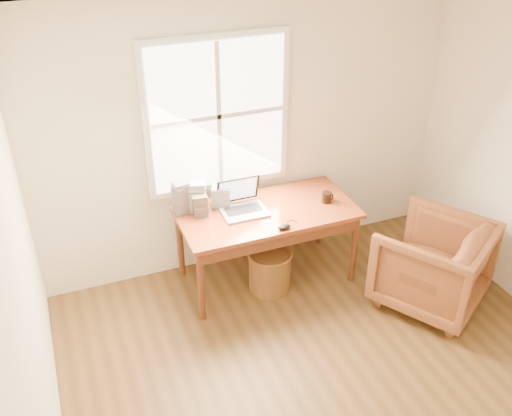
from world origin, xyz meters
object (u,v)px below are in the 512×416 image
(desk, at_px, (267,212))
(cd_stack_a, at_px, (197,196))
(armchair, at_px, (432,264))
(wicker_stool, at_px, (270,271))
(coffee_mug, at_px, (327,197))
(laptop, at_px, (244,198))

(desk, relative_size, cd_stack_a, 5.66)
(armchair, distance_m, wicker_stool, 1.45)
(wicker_stool, bearing_deg, desk, 78.75)
(coffee_mug, relative_size, cd_stack_a, 0.35)
(desk, xyz_separation_m, wicker_stool, (-0.03, -0.16, -0.54))
(desk, height_order, coffee_mug, coffee_mug)
(desk, xyz_separation_m, armchair, (1.23, -0.85, -0.33))
(cd_stack_a, bearing_deg, wicker_stool, -36.37)
(armchair, relative_size, wicker_stool, 2.28)
(desk, bearing_deg, wicker_stool, -101.25)
(wicker_stool, height_order, cd_stack_a, cd_stack_a)
(wicker_stool, relative_size, cd_stack_a, 1.37)
(armchair, height_order, coffee_mug, coffee_mug)
(cd_stack_a, bearing_deg, laptop, -29.51)
(wicker_stool, bearing_deg, laptop, 132.20)
(desk, bearing_deg, coffee_mug, -6.53)
(armchair, distance_m, coffee_mug, 1.10)
(desk, distance_m, cd_stack_a, 0.64)
(desk, height_order, cd_stack_a, cd_stack_a)
(desk, bearing_deg, cd_stack_a, 157.85)
(laptop, height_order, cd_stack_a, laptop)
(armchair, bearing_deg, laptop, -63.57)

